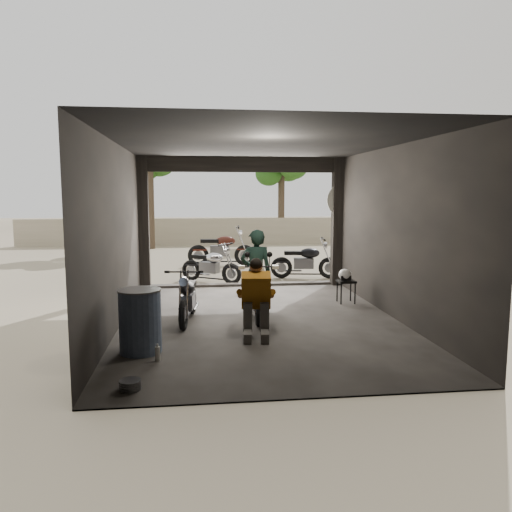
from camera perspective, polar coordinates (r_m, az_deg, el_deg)
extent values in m
plane|color=#7A6D56|center=(9.19, 0.50, -7.52)|extent=(80.00, 80.00, 0.00)
cube|color=#2D2B28|center=(9.18, 0.50, -7.46)|extent=(5.00, 7.00, 0.02)
plane|color=black|center=(8.93, 0.52, 12.76)|extent=(7.00, 7.00, 0.00)
cube|color=black|center=(5.48, 5.25, -0.55)|extent=(5.00, 0.02, 3.20)
cube|color=black|center=(8.94, -15.60, 2.22)|extent=(0.02, 7.00, 3.20)
cube|color=black|center=(9.56, 15.54, 2.53)|extent=(0.02, 7.00, 3.20)
cube|color=black|center=(12.27, -12.70, 3.60)|extent=(0.24, 0.24, 3.20)
cube|color=black|center=(12.71, 9.22, 3.80)|extent=(0.24, 0.24, 3.20)
cube|color=black|center=(12.30, -1.58, 10.40)|extent=(5.00, 0.16, 0.36)
cube|color=#2D2B28|center=(12.57, -1.57, -3.31)|extent=(5.00, 0.25, 0.08)
cube|color=gray|center=(22.90, -4.04, 2.86)|extent=(18.00, 0.30, 1.20)
cylinder|color=#382B1E|center=(21.40, -11.95, 5.61)|extent=(0.30, 0.30, 3.58)
ellipsoid|color=#1E4C14|center=(21.46, -12.11, 11.60)|extent=(2.20, 2.20, 3.14)
cylinder|color=#382B1E|center=(23.16, 2.90, 5.39)|extent=(0.30, 0.30, 3.20)
ellipsoid|color=#1E4C14|center=(23.18, 2.93, 10.34)|extent=(2.20, 2.20, 2.80)
imported|color=#162C26|center=(9.57, -0.01, -1.87)|extent=(0.62, 0.43, 1.65)
cube|color=black|center=(10.73, 10.27, -2.87)|extent=(0.36, 0.36, 0.04)
cylinder|color=black|center=(10.59, 9.70, -4.31)|extent=(0.03, 0.03, 0.48)
cylinder|color=black|center=(10.68, 11.25, -4.25)|extent=(0.03, 0.03, 0.48)
cylinder|color=black|center=(10.87, 9.25, -4.00)|extent=(0.03, 0.03, 0.48)
cylinder|color=black|center=(10.96, 10.76, -3.95)|extent=(0.03, 0.03, 0.48)
ellipsoid|color=white|center=(10.70, 10.11, -2.11)|extent=(0.33, 0.33, 0.25)
cylinder|color=#3F4F6A|center=(7.51, -13.10, -7.36)|extent=(0.64, 0.64, 0.95)
cylinder|color=black|center=(12.76, 9.90, 1.94)|extent=(0.08, 0.08, 2.37)
cylinder|color=silver|center=(12.69, 10.02, 6.30)|extent=(0.86, 0.03, 0.86)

